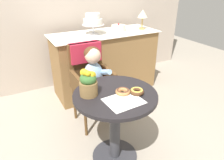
{
  "coord_description": "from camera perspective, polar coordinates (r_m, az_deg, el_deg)",
  "views": [
    {
      "loc": [
        -0.74,
        -1.32,
        1.59
      ],
      "look_at": [
        0.05,
        0.15,
        0.77
      ],
      "focal_mm": 33.06,
      "sensor_mm": 36.0,
      "label": 1
    }
  ],
  "objects": [
    {
      "name": "table_lamp",
      "position": [
        3.22,
        8.47,
        17.48
      ],
      "size": [
        0.15,
        0.15,
        0.28
      ],
      "color": "#B28C47",
      "rests_on": "display_counter"
    },
    {
      "name": "donut_front",
      "position": [
        1.74,
        6.89,
        -3.09
      ],
      "size": [
        0.12,
        0.12,
        0.04
      ],
      "color": "#4C2D19",
      "rests_on": "cafe_table"
    },
    {
      "name": "wicker_chair",
      "position": [
        2.37,
        -6.35,
        2.37
      ],
      "size": [
        0.42,
        0.45,
        0.95
      ],
      "rotation": [
        0.0,
        0.0,
        0.03
      ],
      "color": "brown",
      "rests_on": "ground"
    },
    {
      "name": "seated_child",
      "position": [
        2.22,
        -4.86,
        1.84
      ],
      "size": [
        0.27,
        0.32,
        0.73
      ],
      "color": "#8CADCC",
      "rests_on": "ground"
    },
    {
      "name": "display_counter",
      "position": [
        3.13,
        -1.91,
        4.94
      ],
      "size": [
        1.56,
        0.62,
        0.9
      ],
      "color": "olive",
      "rests_on": "ground"
    },
    {
      "name": "paper_napkin",
      "position": [
        1.64,
        3.33,
        -5.78
      ],
      "size": [
        0.3,
        0.25,
        0.0
      ],
      "primitive_type": "cube",
      "rotation": [
        0.0,
        0.0,
        0.05
      ],
      "color": "white",
      "rests_on": "cafe_table"
    },
    {
      "name": "tiered_cake_stand",
      "position": [
        2.89,
        -5.31,
        16.06
      ],
      "size": [
        0.3,
        0.3,
        0.28
      ],
      "color": "silver",
      "rests_on": "display_counter"
    },
    {
      "name": "donut_mid",
      "position": [
        1.73,
        3.0,
        -3.15
      ],
      "size": [
        0.12,
        0.12,
        0.04
      ],
      "color": "#AD7542",
      "rests_on": "cafe_table"
    },
    {
      "name": "ground_plane",
      "position": [
        2.2,
        0.75,
        -20.24
      ],
      "size": [
        8.0,
        8.0,
        0.0
      ],
      "primitive_type": "plane",
      "color": "gray"
    },
    {
      "name": "flower_vase",
      "position": [
        1.68,
        -6.6,
        -0.59
      ],
      "size": [
        0.15,
        0.15,
        0.24
      ],
      "color": "brown",
      "rests_on": "cafe_table"
    },
    {
      "name": "cafe_table",
      "position": [
        1.86,
        0.84,
        -9.39
      ],
      "size": [
        0.72,
        0.72,
        0.72
      ],
      "color": "black",
      "rests_on": "ground"
    },
    {
      "name": "round_layer_cake",
      "position": [
        3.12,
        1.82,
        14.21
      ],
      "size": [
        0.21,
        0.21,
        0.11
      ],
      "color": "beige",
      "rests_on": "display_counter"
    }
  ]
}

